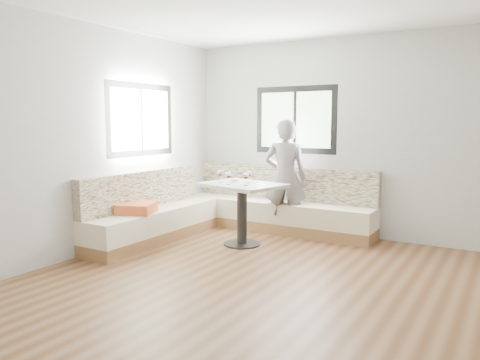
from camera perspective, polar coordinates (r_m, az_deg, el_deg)
name	(u,v)px	position (r m, az deg, el deg)	size (l,w,h in m)	color
room	(270,144)	(4.54, 3.67, 4.45)	(5.01, 5.01, 2.81)	brown
banquette	(225,212)	(6.75, -1.85, -3.91)	(2.90, 2.80, 0.95)	#97663A
table	(242,199)	(6.14, 0.25, -2.33)	(1.15, 0.99, 0.82)	black
person	(285,177)	(6.73, 5.53, 0.33)	(0.61, 0.40, 1.66)	slate
olive_ramekin	(234,181)	(6.24, -0.68, -0.07)	(0.10, 0.10, 0.04)	white
wine_glass_a	(220,173)	(6.19, -2.41, 0.82)	(0.08, 0.08, 0.18)	white
wine_glass_b	(228,175)	(6.00, -1.42, 0.62)	(0.08, 0.08, 0.18)	white
wine_glass_c	(246,176)	(5.90, 0.71, 0.52)	(0.08, 0.08, 0.18)	white
wine_glass_d	(249,174)	(6.14, 1.09, 0.78)	(0.08, 0.08, 0.18)	white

